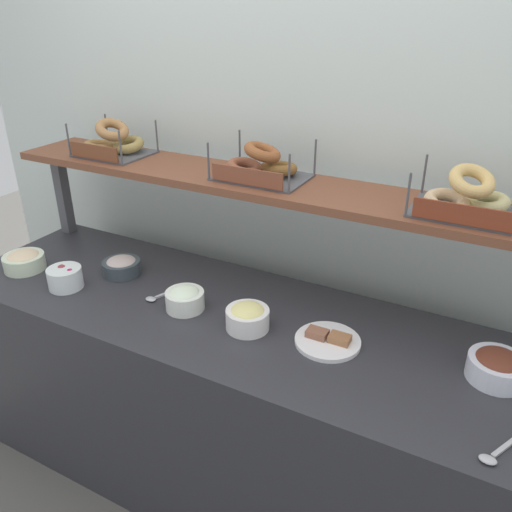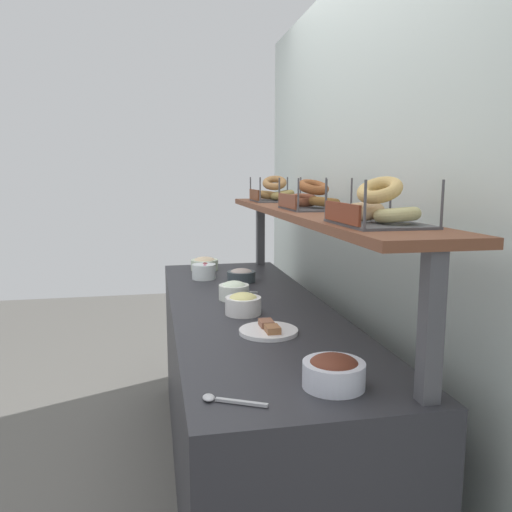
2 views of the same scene
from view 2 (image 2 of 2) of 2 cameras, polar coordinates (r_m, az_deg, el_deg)
name	(u,v)px [view 2 (image 2 of 2)]	position (r m, az deg, el deg)	size (l,w,h in m)	color
ground_plane	(250,479)	(2.66, -0.66, -23.61)	(8.00, 8.00, 0.00)	#595651
back_wall	(367,226)	(2.41, 12.26, 3.29)	(3.44, 0.06, 2.40)	silver
deli_counter	(250,395)	(2.45, -0.68, -15.22)	(2.24, 0.70, 0.85)	#2D2D33
shelf_riser_left	(260,234)	(3.35, 0.49, 2.47)	(0.05, 0.05, 0.40)	#4C4C51
shelf_riser_right	(431,327)	(1.38, 18.93, -7.54)	(0.05, 0.05, 0.40)	#4C4C51
upper_shelf	(309,213)	(2.31, 5.91, 4.82)	(2.20, 0.32, 0.03)	brown
bowl_beet_salad	(204,271)	(2.91, -5.83, -1.70)	(0.13, 0.13, 0.09)	white
bowl_egg_salad	(243,304)	(2.17, -1.44, -5.32)	(0.15, 0.15, 0.09)	white
bowl_tuna_salad	(241,275)	(2.82, -1.66, -2.16)	(0.16, 0.16, 0.07)	#394349
bowl_chocolate_spread	(334,371)	(1.46, 8.66, -12.61)	(0.17, 0.17, 0.09)	white
bowl_cream_cheese	(234,290)	(2.42, -2.47, -3.84)	(0.14, 0.14, 0.09)	white
bowl_potato_salad	(205,264)	(3.18, -5.76, -0.84)	(0.17, 0.17, 0.08)	silver
serving_plate_white	(269,330)	(1.92, 1.43, -8.28)	(0.22, 0.22, 0.04)	white
serving_spoon_near_plate	(234,291)	(2.56, -2.49, -3.97)	(0.09, 0.17, 0.01)	#B7B7BC
serving_spoon_by_edge	(223,400)	(1.38, -3.69, -15.69)	(0.10, 0.16, 0.01)	#B7B7BC
bagel_basket_everything	(274,193)	(2.99, 2.01, 7.06)	(0.30, 0.25, 0.16)	#4C4C51
bagel_basket_cinnamon_raisin	(312,199)	(2.30, 6.29, 6.34)	(0.33, 0.24, 0.14)	#4C4C51
bagel_basket_plain	(377,209)	(1.61, 13.40, 5.09)	(0.33, 0.26, 0.15)	#4C4C51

